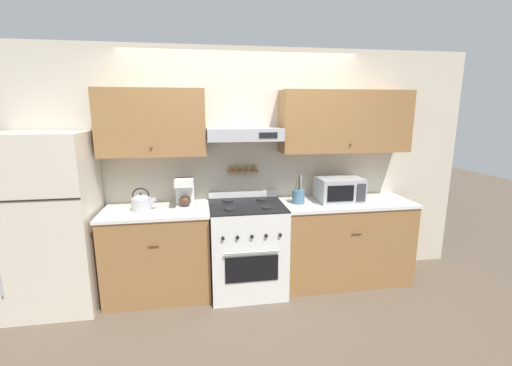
{
  "coord_description": "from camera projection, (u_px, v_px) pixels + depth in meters",
  "views": [
    {
      "loc": [
        -0.45,
        -3.09,
        1.9
      ],
      "look_at": [
        0.09,
        0.26,
        1.17
      ],
      "focal_mm": 24.0,
      "sensor_mm": 36.0,
      "label": 1
    }
  ],
  "objects": [
    {
      "name": "ground_plane",
      "position": [
        251.0,
        302.0,
        3.45
      ],
      "size": [
        16.0,
        16.0,
        0.0
      ],
      "primitive_type": "plane",
      "color": "brown"
    },
    {
      "name": "wall_back",
      "position": [
        250.0,
        152.0,
        3.73
      ],
      "size": [
        5.2,
        0.46,
        2.55
      ],
      "color": "beige",
      "rests_on": "ground_plane"
    },
    {
      "name": "counter_left",
      "position": [
        159.0,
        252.0,
        3.52
      ],
      "size": [
        1.06,
        0.63,
        0.92
      ],
      "color": "olive",
      "rests_on": "ground_plane"
    },
    {
      "name": "counter_right",
      "position": [
        344.0,
        241.0,
        3.84
      ],
      "size": [
        1.44,
        0.63,
        0.92
      ],
      "color": "olive",
      "rests_on": "ground_plane"
    },
    {
      "name": "stove_range",
      "position": [
        247.0,
        247.0,
        3.62
      ],
      "size": [
        0.76,
        0.71,
        1.01
      ],
      "color": "white",
      "rests_on": "ground_plane"
    },
    {
      "name": "refrigerator",
      "position": [
        50.0,
        223.0,
        3.24
      ],
      "size": [
        0.82,
        0.7,
        1.71
      ],
      "color": "beige",
      "rests_on": "ground_plane"
    },
    {
      "name": "tea_kettle",
      "position": [
        142.0,
        202.0,
        3.38
      ],
      "size": [
        0.25,
        0.19,
        0.23
      ],
      "color": "#B7B7BC",
      "rests_on": "counter_left"
    },
    {
      "name": "coffee_maker",
      "position": [
        185.0,
        193.0,
        3.47
      ],
      "size": [
        0.19,
        0.24,
        0.31
      ],
      "color": "white",
      "rests_on": "counter_left"
    },
    {
      "name": "microwave",
      "position": [
        339.0,
        189.0,
        3.72
      ],
      "size": [
        0.47,
        0.36,
        0.26
      ],
      "color": "#ADAFB5",
      "rests_on": "counter_right"
    },
    {
      "name": "utensil_crock",
      "position": [
        298.0,
        196.0,
        3.64
      ],
      "size": [
        0.13,
        0.13,
        0.31
      ],
      "color": "slate",
      "rests_on": "counter_right"
    }
  ]
}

